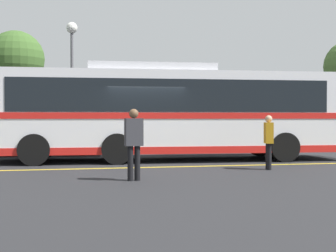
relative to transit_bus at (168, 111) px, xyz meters
The scene contains 10 objects.
ground_plane 2.02m from the transit_bus, 157.45° to the right, with size 220.00×220.00×0.00m, color #262628.
lane_strip_0 2.81m from the transit_bus, 89.70° to the right, with size 0.20×32.28×0.01m, color gold.
curb_strip 5.56m from the transit_bus, 89.88° to the left, with size 40.28×0.36×0.15m, color #99999E.
transit_bus is the anchor object (origin of this frame).
parked_car_1 5.64m from the transit_bus, 142.72° to the left, with size 4.95×2.07×1.38m.
parked_car_2 4.26m from the transit_bus, 59.50° to the left, with size 4.39×1.98×1.40m.
pedestrian_1 4.23m from the transit_bus, 56.67° to the right, with size 0.31×0.46×1.57m.
pedestrian_2 5.42m from the transit_bus, 110.18° to the right, with size 0.44×0.27×1.71m.
street_lamp 8.00m from the transit_bus, 116.09° to the left, with size 0.54×0.54×6.06m.
tree_0 11.83m from the transit_bus, 122.64° to the left, with size 2.96×2.96×6.08m.
Camera 1 is at (-2.34, -15.71, 1.51)m, focal length 50.00 mm.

